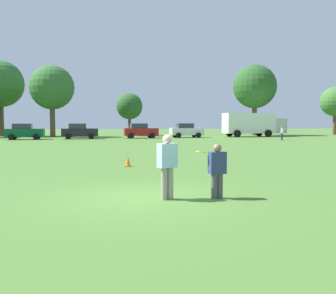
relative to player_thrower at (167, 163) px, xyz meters
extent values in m
plane|color=#47702D|center=(-0.52, 0.35, -0.95)|extent=(191.34, 191.34, 0.00)
cylinder|color=gray|center=(-0.09, -0.03, -0.53)|extent=(0.16, 0.16, 0.84)
cylinder|color=gray|center=(0.09, 0.03, -0.53)|extent=(0.16, 0.16, 0.84)
cube|color=#9EC6E5|center=(0.00, 0.00, 0.20)|extent=(0.54, 0.42, 0.62)
sphere|color=#D8AD8C|center=(0.00, 0.00, 0.62)|extent=(0.24, 0.24, 0.24)
cylinder|color=#4C4C51|center=(1.40, -0.10, -0.62)|extent=(0.15, 0.15, 0.66)
cylinder|color=#4C4C51|center=(1.23, -0.12, -0.62)|extent=(0.15, 0.15, 0.66)
cube|color=navy|center=(1.31, -0.11, -0.01)|extent=(0.46, 0.29, 0.57)
sphere|color=#8C664C|center=(1.31, -0.11, 0.38)|extent=(0.22, 0.22, 0.22)
cylinder|color=yellow|center=(0.91, 0.07, 0.27)|extent=(0.27, 0.27, 0.06)
cube|color=#D8590C|center=(-0.43, 7.50, -0.94)|extent=(0.32, 0.32, 0.03)
cone|color=orange|center=(-0.43, 7.50, -0.70)|extent=(0.24, 0.24, 0.45)
cube|color=#0C4C2D|center=(-9.88, 36.01, -0.17)|extent=(4.26, 1.94, 0.90)
cube|color=#2D333D|center=(-10.13, 36.00, 0.55)|extent=(2.05, 1.71, 0.64)
cylinder|color=black|center=(-8.62, 37.05, -0.62)|extent=(0.67, 0.24, 0.66)
cylinder|color=black|center=(-8.55, 35.06, -0.62)|extent=(0.67, 0.24, 0.66)
cylinder|color=black|center=(-11.22, 36.96, -0.62)|extent=(0.67, 0.24, 0.66)
cylinder|color=black|center=(-11.15, 34.97, -0.62)|extent=(0.67, 0.24, 0.66)
cube|color=black|center=(-3.80, 36.59, -0.17)|extent=(4.26, 1.94, 0.90)
cube|color=#2D333D|center=(-4.05, 36.58, 0.55)|extent=(2.05, 1.71, 0.64)
cylinder|color=black|center=(-2.53, 37.63, -0.62)|extent=(0.67, 0.24, 0.66)
cylinder|color=black|center=(-2.46, 35.63, -0.62)|extent=(0.67, 0.24, 0.66)
cylinder|color=black|center=(-5.13, 37.54, -0.62)|extent=(0.67, 0.24, 0.66)
cylinder|color=black|center=(-5.06, 35.55, -0.62)|extent=(0.67, 0.24, 0.66)
cube|color=maroon|center=(3.56, 37.42, -0.17)|extent=(4.26, 1.94, 0.90)
cube|color=#2D333D|center=(3.31, 37.41, 0.55)|extent=(2.05, 1.71, 0.64)
cylinder|color=black|center=(4.83, 38.46, -0.62)|extent=(0.67, 0.24, 0.66)
cylinder|color=black|center=(4.89, 36.46, -0.62)|extent=(0.67, 0.24, 0.66)
cylinder|color=black|center=(2.22, 38.37, -0.62)|extent=(0.67, 0.24, 0.66)
cylinder|color=black|center=(2.29, 36.38, -0.62)|extent=(0.67, 0.24, 0.66)
cube|color=silver|center=(9.53, 37.95, -0.17)|extent=(4.26, 1.94, 0.90)
cube|color=#2D333D|center=(9.28, 37.94, 0.55)|extent=(2.05, 1.71, 0.64)
cylinder|color=black|center=(10.80, 38.99, -0.62)|extent=(0.67, 0.24, 0.66)
cylinder|color=black|center=(10.87, 37.00, -0.62)|extent=(0.67, 0.24, 0.66)
cylinder|color=black|center=(8.20, 38.91, -0.62)|extent=(0.67, 0.24, 0.66)
cylinder|color=black|center=(8.26, 36.91, -0.62)|extent=(0.67, 0.24, 0.66)
cube|color=white|center=(18.44, 39.06, 0.88)|extent=(6.88, 2.73, 2.70)
cube|color=#B2B2B7|center=(22.64, 39.20, 0.53)|extent=(1.88, 2.36, 2.00)
cylinder|color=black|center=(20.60, 40.51, -0.47)|extent=(0.97, 0.31, 0.96)
cylinder|color=black|center=(20.70, 37.77, -0.47)|extent=(0.97, 0.31, 0.96)
cylinder|color=black|center=(16.19, 40.36, -0.47)|extent=(0.97, 0.31, 0.96)
cylinder|color=black|center=(16.28, 37.62, -0.47)|extent=(0.97, 0.31, 0.96)
cylinder|color=#1E234C|center=(18.25, 29.21, -0.56)|extent=(0.15, 0.15, 0.78)
cylinder|color=#1E234C|center=(18.16, 29.08, -0.56)|extent=(0.15, 0.15, 0.78)
cube|color=silver|center=(18.20, 29.14, 0.10)|extent=(0.44, 0.48, 0.55)
sphere|color=#8C664C|center=(18.20, 29.14, 0.48)|extent=(0.21, 0.21, 0.21)
cylinder|color=brown|center=(-14.90, 46.69, 1.31)|extent=(0.75, 0.75, 4.52)
sphere|color=#33662D|center=(-14.90, 46.69, 6.32)|extent=(6.46, 6.46, 6.46)
cylinder|color=brown|center=(-7.59, 42.93, 1.09)|extent=(0.68, 0.68, 4.09)
sphere|color=#33662D|center=(-7.59, 42.93, 5.62)|extent=(5.84, 5.84, 5.84)
cylinder|color=brown|center=(2.87, 45.69, 0.38)|extent=(0.44, 0.44, 2.65)
sphere|color=#285623|center=(2.87, 45.69, 3.32)|extent=(3.79, 3.79, 3.79)
cylinder|color=brown|center=(21.42, 44.13, 1.31)|extent=(0.75, 0.75, 4.52)
sphere|color=#285623|center=(21.42, 44.13, 6.32)|extent=(6.46, 6.46, 6.46)
cylinder|color=brown|center=(34.90, 44.31, 0.67)|extent=(0.54, 0.54, 3.23)
sphere|color=#3D7033|center=(34.90, 44.31, 4.24)|extent=(4.62, 4.62, 4.62)
camera|label=1|loc=(-1.77, -9.62, 1.06)|focal=40.67mm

